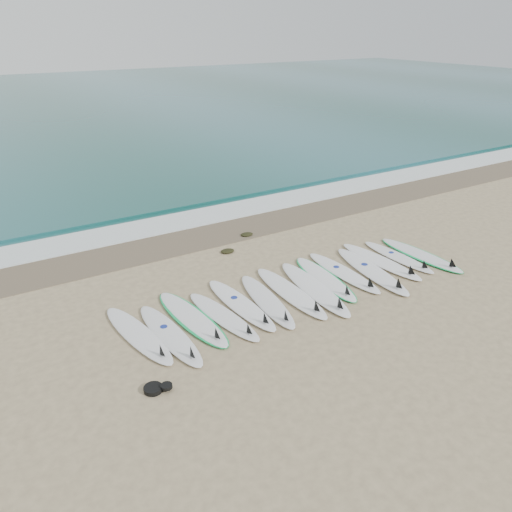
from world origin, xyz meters
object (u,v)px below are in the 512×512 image
surfboard_7 (315,289)px  leash_coil (156,388)px  surfboard_13 (422,255)px  surfboard_0 (139,335)px

surfboard_7 → leash_coil: (-4.35, -1.32, -0.01)m
leash_coil → surfboard_13: bearing=9.8°
surfboard_0 → leash_coil: (-0.28, -1.63, -0.01)m
surfboard_13 → leash_coil: (-7.87, -1.36, -0.00)m
surfboard_7 → leash_coil: size_ratio=6.32×
surfboard_0 → surfboard_7: 4.08m
surfboard_7 → surfboard_13: 3.52m
surfboard_0 → surfboard_13: (7.58, -0.27, -0.01)m
surfboard_7 → surfboard_13: surfboard_7 is taller
surfboard_0 → leash_coil: 1.65m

